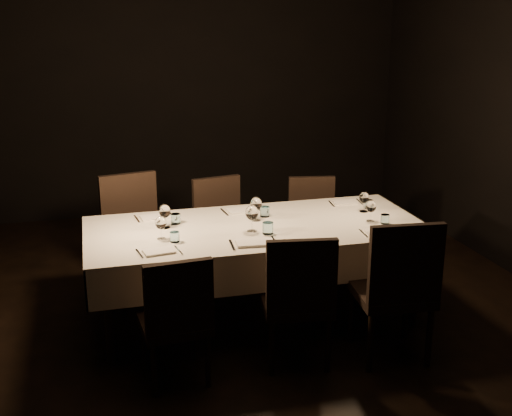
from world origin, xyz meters
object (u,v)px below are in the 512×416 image
object	(u,v)px
chair_near_center	(298,295)
chair_near_right	(397,285)
dining_table	(256,235)
chair_far_left	(134,230)
chair_near_left	(176,315)
chair_far_right	(313,221)
chair_far_center	(221,225)

from	to	relation	value
chair_near_center	chair_near_right	world-z (taller)	chair_near_right
chair_near_center	dining_table	bearing A→B (deg)	-74.99
dining_table	chair_near_right	distance (m)	1.14
chair_far_left	chair_near_center	bearing A→B (deg)	-70.16
chair_near_right	chair_far_left	world-z (taller)	chair_near_right
chair_near_left	chair_near_center	bearing A→B (deg)	176.86
chair_near_left	chair_far_left	size ratio (longest dim) A/B	0.87
dining_table	chair_near_right	world-z (taller)	chair_near_right
chair_far_left	chair_far_right	world-z (taller)	chair_far_left
chair_near_left	chair_near_center	distance (m)	0.81
dining_table	chair_near_left	world-z (taller)	chair_near_left
dining_table	chair_near_right	bearing A→B (deg)	-49.02
chair_near_center	chair_far_left	world-z (taller)	chair_far_left
dining_table	chair_near_center	world-z (taller)	chair_near_center
dining_table	chair_far_left	bearing A→B (deg)	138.03
chair_near_left	chair_far_center	xyz separation A→B (m)	(0.63, 1.62, 0.02)
chair_far_right	dining_table	bearing A→B (deg)	-122.34
chair_near_center	chair_near_right	distance (m)	0.66
chair_far_left	chair_near_right	bearing A→B (deg)	-57.26
chair_far_left	chair_far_right	distance (m)	1.60
dining_table	chair_near_center	xyz separation A→B (m)	(0.09, -0.76, -0.17)
chair_near_right	chair_far_center	distance (m)	1.89
chair_near_right	chair_far_right	distance (m)	1.65
chair_near_center	chair_far_left	size ratio (longest dim) A/B	0.94
chair_near_center	chair_far_center	distance (m)	1.61
chair_near_left	chair_near_center	xyz separation A→B (m)	(0.80, 0.02, 0.03)
chair_near_center	chair_far_center	world-z (taller)	chair_near_center
dining_table	chair_near_left	distance (m)	1.08
chair_far_left	chair_far_right	xyz separation A→B (m)	(1.60, 0.03, -0.06)
chair_far_center	chair_far_right	distance (m)	0.84
chair_far_right	chair_near_right	bearing A→B (deg)	-79.39
chair_near_left	chair_near_center	world-z (taller)	chair_near_center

